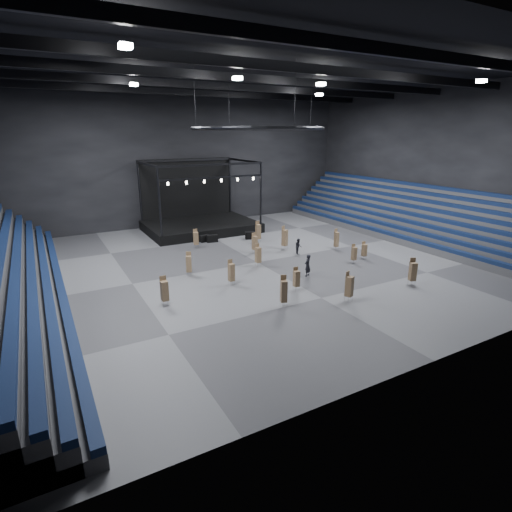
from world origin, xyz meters
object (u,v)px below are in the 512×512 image
chair_stack_11 (354,253)px  chair_stack_1 (364,250)px  flight_case_right (251,235)px  chair_stack_5 (413,271)px  stage (199,219)px  chair_stack_3 (285,237)px  chair_stack_7 (284,291)px  chair_stack_2 (196,238)px  chair_stack_10 (336,239)px  flight_case_mid (212,238)px  chair_stack_4 (189,263)px  chair_stack_0 (349,286)px  chair_stack_13 (258,231)px  chair_stack_14 (296,278)px  crew_member (298,246)px  chair_stack_6 (255,242)px  chair_stack_8 (231,272)px  man_center (308,265)px  chair_stack_9 (258,255)px  chair_stack_12 (164,290)px  flight_case_left (205,238)px

chair_stack_11 → chair_stack_1: bearing=20.3°
flight_case_right → chair_stack_5: 21.11m
stage → chair_stack_3: (4.97, -13.62, -0.05)m
chair_stack_7 → stage: bearing=101.2°
flight_case_right → chair_stack_2: size_ratio=0.62×
flight_case_right → chair_stack_10: chair_stack_10 is taller
flight_case_mid → chair_stack_4: (-6.51, -9.97, 0.76)m
flight_case_right → chair_stack_3: chair_stack_3 is taller
stage → chair_stack_2: size_ratio=6.38×
chair_stack_0 → chair_stack_13: bearing=60.9°
chair_stack_11 → chair_stack_14: size_ratio=0.97×
chair_stack_0 → crew_member: bearing=51.0°
chair_stack_6 → crew_member: 4.76m
chair_stack_1 → chair_stack_2: 18.56m
chair_stack_0 → chair_stack_8: bearing=109.1°
chair_stack_0 → chair_stack_2: chair_stack_0 is taller
chair_stack_5 → chair_stack_8: size_ratio=1.06×
man_center → chair_stack_7: bearing=15.1°
chair_stack_5 → chair_stack_3: bearing=126.1°
chair_stack_3 → chair_stack_6: size_ratio=1.21×
chair_stack_9 → flight_case_right: bearing=62.7°
chair_stack_12 → chair_stack_2: bearing=60.3°
chair_stack_2 → chair_stack_3: (8.50, -5.40, 0.23)m
chair_stack_8 → chair_stack_9: bearing=31.0°
chair_stack_4 → flight_case_right: bearing=62.0°
chair_stack_7 → chair_stack_9: bearing=90.9°
flight_case_left → chair_stack_10: 15.61m
chair_stack_12 → stage: bearing=62.5°
chair_stack_4 → chair_stack_11: size_ratio=1.15×
flight_case_right → chair_stack_14: bearing=-105.8°
chair_stack_5 → chair_stack_13: (-4.66, 18.80, 0.05)m
chair_stack_7 → chair_stack_9: size_ratio=1.09×
chair_stack_10 → flight_case_left: bearing=137.0°
chair_stack_0 → chair_stack_13: 18.96m
chair_stack_9 → chair_stack_11: bearing=-26.2°
crew_member → chair_stack_14: bearing=163.2°
chair_stack_6 → chair_stack_10: 9.25m
crew_member → chair_stack_2: bearing=68.7°
chair_stack_3 → crew_member: (0.40, -2.13, -0.56)m
chair_stack_8 → chair_stack_14: size_ratio=1.13×
chair_stack_10 → man_center: chair_stack_10 is taller
crew_member → flight_case_mid: bearing=53.7°
chair_stack_5 → man_center: bearing=158.5°
chair_stack_1 → chair_stack_10: chair_stack_10 is taller
flight_case_left → chair_stack_12: bearing=-121.2°
chair_stack_1 → chair_stack_6: size_ratio=0.84×
chair_stack_7 → chair_stack_12: 9.00m
chair_stack_9 → crew_member: bearing=12.4°
chair_stack_0 → chair_stack_4: 14.57m
chair_stack_4 → chair_stack_8: size_ratio=0.99×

